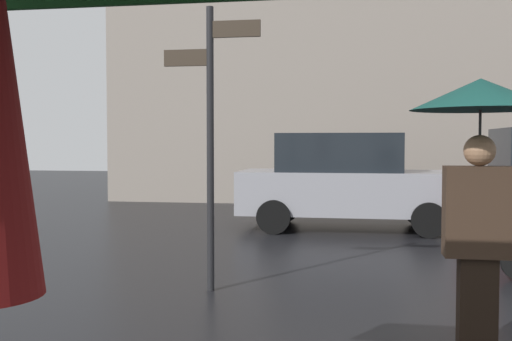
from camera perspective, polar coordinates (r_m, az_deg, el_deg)
The scene contains 3 objects.
pedestrian_with_umbrella at distance 4.62m, azimuth 20.50°, elevation 2.37°, with size 1.00×1.00×2.11m.
parked_car_left at distance 11.53m, azimuth 8.65°, elevation -0.97°, with size 4.18×1.84×1.83m.
street_signpost at distance 6.64m, azimuth -4.33°, elevation 4.78°, with size 1.08×0.08×3.14m.
Camera 1 is at (-0.53, -2.88, 1.65)m, focal length 42.08 mm.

